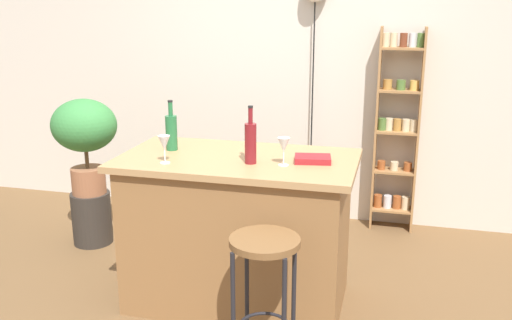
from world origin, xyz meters
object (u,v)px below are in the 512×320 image
(wine_glass_center, at_px, (284,146))
(cookbook, at_px, (313,159))
(spice_shelf, at_px, (397,129))
(potted_plant, at_px, (85,133))
(bottle_soda_blue, at_px, (251,142))
(wine_glass_left, at_px, (164,144))
(bar_stool, at_px, (265,272))
(bottle_vinegar, at_px, (171,131))
(plant_stool, at_px, (92,218))

(wine_glass_center, relative_size, cookbook, 0.78)
(wine_glass_center, xyz_separation_m, cookbook, (0.15, 0.12, -0.10))
(spice_shelf, bearing_deg, wine_glass_center, -111.19)
(potted_plant, distance_m, bottle_soda_blue, 1.65)
(bottle_soda_blue, relative_size, wine_glass_left, 2.06)
(spice_shelf, xyz_separation_m, bottle_soda_blue, (-0.81, -1.60, 0.23))
(bar_stool, height_order, spice_shelf, spice_shelf)
(bottle_soda_blue, xyz_separation_m, wine_glass_center, (0.20, 0.00, -0.01))
(bar_stool, relative_size, wine_glass_center, 4.46)
(bottle_vinegar, height_order, cookbook, bottle_vinegar)
(wine_glass_left, distance_m, cookbook, 0.87)
(plant_stool, height_order, bottle_soda_blue, bottle_soda_blue)
(plant_stool, relative_size, wine_glass_center, 2.55)
(plant_stool, relative_size, bottle_vinegar, 1.32)
(bar_stool, bearing_deg, bottle_soda_blue, 112.04)
(bottle_vinegar, bearing_deg, spice_shelf, 46.02)
(wine_glass_center, bearing_deg, cookbook, 37.50)
(wine_glass_left, bearing_deg, wine_glass_center, 10.42)
(bottle_vinegar, bearing_deg, potted_plant, 151.41)
(cookbook, bearing_deg, wine_glass_left, -173.32)
(spice_shelf, distance_m, wine_glass_center, 1.73)
(plant_stool, xyz_separation_m, bottle_soda_blue, (1.49, -0.68, 0.88))
(bottle_vinegar, bearing_deg, bottle_soda_blue, -16.94)
(spice_shelf, relative_size, bottle_vinegar, 5.29)
(bar_stool, height_order, plant_stool, bar_stool)
(bar_stool, distance_m, plant_stool, 2.12)
(cookbook, bearing_deg, bottle_vinegar, 167.05)
(plant_stool, distance_m, wine_glass_center, 2.02)
(wine_glass_left, xyz_separation_m, wine_glass_center, (0.68, 0.12, 0.00))
(bar_stool, xyz_separation_m, wine_glass_center, (-0.02, 0.53, 0.53))
(spice_shelf, height_order, plant_stool, spice_shelf)
(potted_plant, bearing_deg, spice_shelf, 21.69)
(potted_plant, distance_m, wine_glass_left, 1.30)
(plant_stool, relative_size, wine_glass_left, 2.55)
(potted_plant, bearing_deg, plant_stool, -90.00)
(plant_stool, bearing_deg, cookbook, -17.01)
(spice_shelf, bearing_deg, bottle_soda_blue, -117.02)
(bottle_soda_blue, height_order, wine_glass_left, bottle_soda_blue)
(bottle_vinegar, xyz_separation_m, wine_glass_left, (0.08, -0.30, -0.00))
(spice_shelf, distance_m, bottle_vinegar, 1.99)
(bottle_vinegar, bearing_deg, bar_stool, -41.98)
(wine_glass_center, bearing_deg, spice_shelf, 68.81)
(bottle_vinegar, distance_m, cookbook, 0.92)
(spice_shelf, relative_size, plant_stool, 4.02)
(bar_stool, bearing_deg, wine_glass_center, 91.93)
(bottle_vinegar, height_order, wine_glass_center, bottle_vinegar)
(potted_plant, height_order, wine_glass_center, potted_plant)
(bar_stool, xyz_separation_m, bottle_vinegar, (-0.77, 0.70, 0.53))
(spice_shelf, xyz_separation_m, wine_glass_center, (-0.62, -1.60, 0.22))
(bar_stool, distance_m, potted_plant, 2.12)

